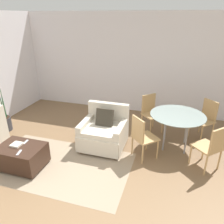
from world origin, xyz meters
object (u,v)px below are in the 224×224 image
Objects in this scene: dining_table at (177,118)px; dining_chair_far_right at (206,117)px; book_stack at (17,145)px; tv_remote_primary at (19,153)px; dining_chair_far_left at (151,111)px; armchair at (104,132)px; dining_chair_near_left at (142,135)px; potted_plant at (2,120)px; ottoman at (22,156)px; dining_chair_near_right at (212,145)px; tv_remote_secondary at (26,142)px.

dining_chair_far_right is (0.62, 0.62, -0.16)m from dining_table.
tv_remote_primary is (0.20, -0.19, -0.01)m from book_stack.
book_stack is at bearing -135.14° from dining_chair_far_left.
dining_table is at bearing 28.76° from book_stack.
dining_chair_far_left is at bearing 51.48° from armchair.
dining_table reaches higher than book_stack.
armchair is 1.72m from book_stack.
armchair reaches higher than dining_table.
dining_chair_far_left is at bearing 180.00° from dining_chair_far_right.
dining_chair_far_left is (2.16, 2.15, 0.06)m from book_stack.
dining_chair_far_right is at bearing 45.00° from dining_chair_near_left.
armchair is 1.01× the size of dining_chair_far_right.
ottoman is at bearing -37.74° from potted_plant.
dining_chair_far_left is at bearing 135.00° from dining_chair_near_right.
dining_chair_near_right reaches higher than dining_table.
dining_chair_near_left reaches higher than armchair.
dining_chair_far_left is 1.00× the size of dining_chair_far_right.
tv_remote_primary is at bearing -161.15° from dining_chair_near_right.
dining_chair_far_left is (0.84, 1.06, 0.17)m from armchair.
ottoman is at bearing -91.53° from tv_remote_secondary.
dining_chair_far_left is (0.00, 1.25, 0.00)m from dining_chair_near_left.
tv_remote_primary is 0.13× the size of potted_plant.
dining_table is at bearing -45.00° from dining_chair_far_left.
potted_plant is at bearing -173.46° from dining_table.
tv_remote_secondary is (0.00, 0.16, 0.20)m from ottoman.
book_stack is at bearing -165.12° from dining_chair_near_right.
tv_remote_secondary is (-0.11, 0.33, 0.00)m from tv_remote_primary.
book_stack reaches higher than ottoman.
armchair is 2.10m from dining_chair_near_right.
armchair is at bearing -153.17° from dining_chair_far_right.
potted_plant is 1.39× the size of dining_chair_far_right.
book_stack reaches higher than tv_remote_primary.
dining_table reaches higher than tv_remote_secondary.
potted_plant is at bearing 141.11° from book_stack.
dining_chair_far_right is at bearing 36.13° from tv_remote_primary.
armchair is 1.36m from dining_chair_far_left.
tv_remote_primary is at bearing -39.51° from potted_plant.
book_stack is at bearing -140.32° from armchair.
dining_table is at bearing 29.87° from ottoman.
book_stack is at bearing -157.28° from dining_chair_near_left.
dining_chair_near_left reaches higher than tv_remote_secondary.
book_stack is (-0.08, 0.02, 0.22)m from ottoman.
dining_chair_near_right reaches higher than armchair.
book_stack is 1.20× the size of tv_remote_secondary.
dining_chair_far_left reaches higher than armchair.
book_stack is 0.20× the size of dining_chair_near_right.
dining_table is at bearing 45.00° from dining_chair_near_left.
tv_remote_primary is 0.19× the size of dining_chair_far_right.
book_stack is 0.20× the size of dining_chair_far_right.
tv_remote_secondary is 3.04m from dining_table.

